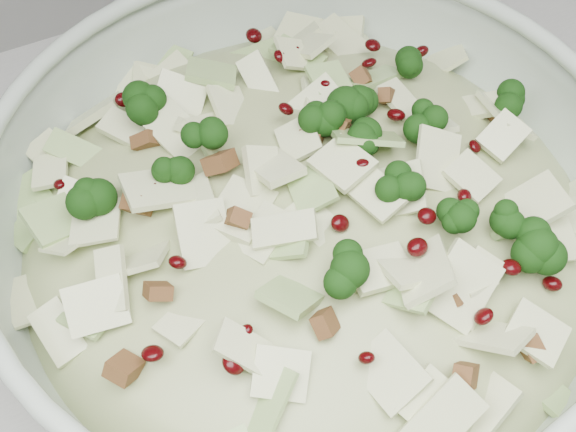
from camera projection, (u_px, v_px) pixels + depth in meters
name	position (u px, v px, depth m)	size (l,w,h in m)	color
counter	(306.00, 406.00, 1.02)	(3.60, 0.60, 0.90)	beige
mixing_bowl	(308.00, 242.00, 0.52)	(0.43, 0.43, 0.16)	#ACBDAC
salad	(309.00, 218.00, 0.50)	(0.46, 0.46, 0.16)	tan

